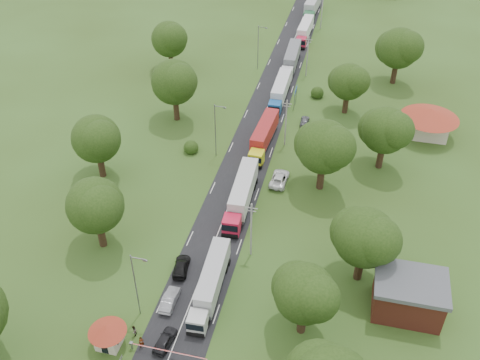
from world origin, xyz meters
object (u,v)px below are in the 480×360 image
(info_sign, at_px, (296,93))
(truck_0, at_px, (211,282))
(boom_barrier, at_px, (157,349))
(pedestrian_near, at_px, (141,342))
(car_lane_mid, at_px, (170,300))
(car_lane_front, at_px, (165,340))
(guard_booth, at_px, (108,333))

(info_sign, height_order, truck_0, info_sign)
(truck_0, bearing_deg, boom_barrier, -109.00)
(truck_0, height_order, pedestrian_near, truck_0)
(boom_barrier, bearing_deg, car_lane_mid, 98.43)
(info_sign, distance_m, car_lane_front, 58.87)
(boom_barrier, distance_m, car_lane_front, 1.56)
(info_sign, height_order, pedestrian_near, info_sign)
(boom_barrier, bearing_deg, car_lane_front, 76.59)
(boom_barrier, xyz_separation_m, guard_booth, (-5.84, -0.00, 1.27))
(car_lane_mid, bearing_deg, car_lane_front, 103.23)
(boom_barrier, distance_m, guard_booth, 5.98)
(guard_booth, bearing_deg, truck_0, 47.26)
(guard_booth, relative_size, car_lane_front, 1.09)
(guard_booth, xyz_separation_m, truck_0, (9.31, 10.07, -0.18))
(info_sign, relative_size, car_lane_front, 1.01)
(truck_0, relative_size, pedestrian_near, 8.09)
(guard_booth, relative_size, truck_0, 0.33)
(guard_booth, height_order, info_sign, info_sign)
(boom_barrier, distance_m, pedestrian_near, 2.18)
(truck_0, relative_size, car_lane_front, 3.34)
(guard_booth, distance_m, truck_0, 13.72)
(info_sign, bearing_deg, boom_barrier, -96.24)
(info_sign, relative_size, truck_0, 0.30)
(car_lane_front, height_order, pedestrian_near, pedestrian_near)
(guard_booth, distance_m, car_lane_front, 6.55)
(info_sign, bearing_deg, pedestrian_near, -98.30)
(car_lane_front, distance_m, pedestrian_near, 2.68)
(truck_0, bearing_deg, car_lane_front, -109.95)
(info_sign, distance_m, car_lane_mid, 53.32)
(guard_booth, distance_m, pedestrian_near, 3.98)
(guard_booth, bearing_deg, car_lane_front, 13.61)
(truck_0, distance_m, car_lane_mid, 5.48)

